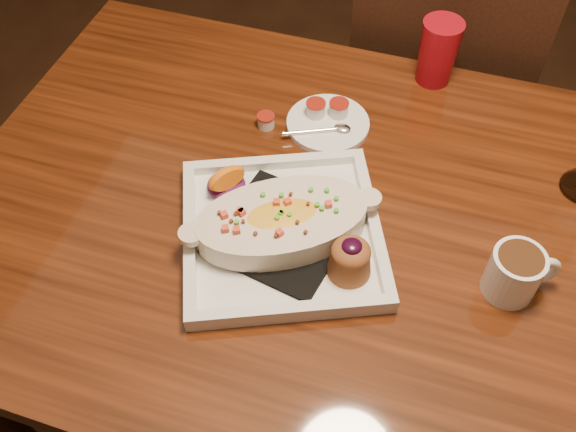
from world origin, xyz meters
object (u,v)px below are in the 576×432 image
(saucer, at_px, (327,121))
(red_tumbler, at_px, (438,52))
(coffee_mug, at_px, (516,272))
(table, at_px, (387,266))
(chair_far, at_px, (434,99))
(plate, at_px, (286,227))

(saucer, bearing_deg, red_tumbler, 49.24)
(coffee_mug, xyz_separation_m, red_tumbler, (-0.19, 0.45, 0.02))
(table, xyz_separation_m, red_tumbler, (-0.01, 0.40, 0.16))
(coffee_mug, bearing_deg, saucer, 119.64)
(red_tumbler, bearing_deg, table, -88.85)
(table, relative_size, red_tumbler, 11.49)
(red_tumbler, bearing_deg, coffee_mug, -66.65)
(chair_far, xyz_separation_m, plate, (-0.16, -0.70, 0.27))
(red_tumbler, bearing_deg, saucer, -130.76)
(plate, bearing_deg, red_tumbler, 47.89)
(coffee_mug, distance_m, saucer, 0.44)
(saucer, bearing_deg, plate, -88.19)
(chair_far, bearing_deg, coffee_mug, 105.33)
(plate, xyz_separation_m, coffee_mug, (0.35, 0.02, 0.01))
(coffee_mug, bearing_deg, chair_far, 80.81)
(chair_far, relative_size, saucer, 6.04)
(plate, height_order, saucer, plate)
(plate, bearing_deg, coffee_mug, -21.09)
(table, distance_m, saucer, 0.29)
(table, xyz_separation_m, saucer, (-0.17, 0.21, 0.11))
(table, height_order, saucer, saucer)
(chair_far, height_order, red_tumbler, chair_far)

